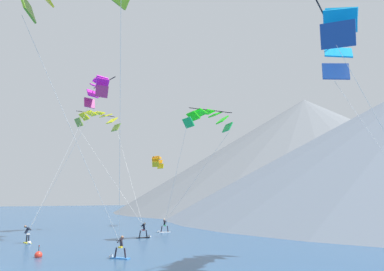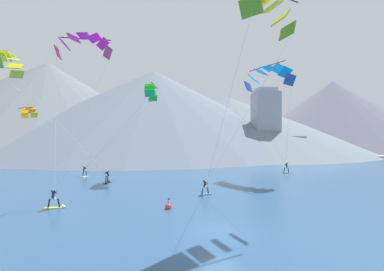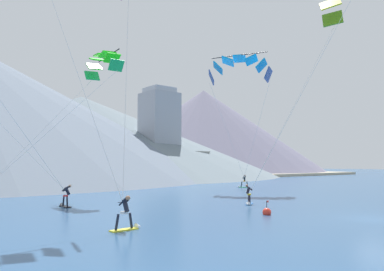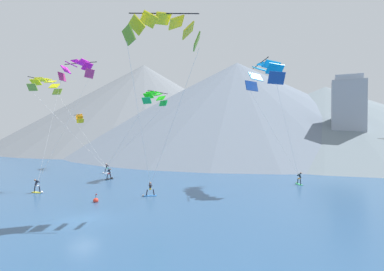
# 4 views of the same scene
# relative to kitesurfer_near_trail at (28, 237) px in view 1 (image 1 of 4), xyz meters

# --- Properties ---
(kitesurfer_near_trail) EXTENTS (1.77, 0.70, 1.80)m
(kitesurfer_near_trail) POSITION_rel_kitesurfer_near_trail_xyz_m (0.00, 0.00, 0.00)
(kitesurfer_near_trail) COLOR yellow
(kitesurfer_near_trail) RESTS_ON ground
(kitesurfer_mid_center) EXTENTS (1.65, 1.33, 1.68)m
(kitesurfer_mid_center) POSITION_rel_kitesurfer_near_trail_xyz_m (13.27, 4.09, -0.11)
(kitesurfer_mid_center) COLOR #337FDB
(kitesurfer_mid_center) RESTS_ON ground
(kitesurfer_far_left) EXTENTS (0.84, 1.78, 1.80)m
(kitesurfer_far_left) POSITION_rel_kitesurfer_near_trail_xyz_m (-3.52, 16.62, -0.01)
(kitesurfer_far_left) COLOR white
(kitesurfer_far_left) RESTS_ON ground
(kitesurfer_far_right) EXTENTS (0.68, 1.75, 1.76)m
(kitesurfer_far_right) POSITION_rel_kitesurfer_near_trail_xyz_m (1.27, 11.87, -0.03)
(kitesurfer_far_right) COLOR black
(kitesurfer_far_right) RESTS_ON ground
(parafoil_kite_near_lead) EXTENTS (7.43, 7.38, 15.46)m
(parafoil_kite_near_lead) POSITION_rel_kitesurfer_near_trail_xyz_m (24.54, 15.65, 14.91)
(parafoil_kite_near_lead) COLOR navy
(parafoil_kite_near_trail) EXTENTS (6.15, 7.05, 16.13)m
(parafoil_kite_near_trail) POSITION_rel_kitesurfer_near_trail_xyz_m (0.19, 6.13, 15.79)
(parafoil_kite_near_trail) COLOR #AF2E75
(parafoil_kite_far_left) EXTENTS (10.68, 6.03, 12.62)m
(parafoil_kite_far_left) POSITION_rel_kitesurfer_near_trail_xyz_m (6.48, 16.81, 12.53)
(parafoil_kite_far_left) COLOR green
(parafoil_kite_far_right) EXTENTS (12.63, 6.56, 14.82)m
(parafoil_kite_far_right) POSITION_rel_kitesurfer_near_trail_xyz_m (-10.15, 9.72, 14.68)
(parafoil_kite_far_right) COLOR olive
(parafoil_kite_distant_high_outer) EXTENTS (3.81, 3.31, 1.89)m
(parafoil_kite_distant_high_outer) POSITION_rel_kitesurfer_near_trail_xyz_m (-13.88, 20.86, 9.71)
(parafoil_kite_distant_high_outer) COLOR gold
(race_marker_buoy) EXTENTS (0.56, 0.56, 1.02)m
(race_marker_buoy) POSITION_rel_kitesurfer_near_trail_xyz_m (9.70, -0.72, -0.41)
(race_marker_buoy) COLOR red
(race_marker_buoy) RESTS_ON ground
(shore_building_harbour_front) EXTENTS (10.04, 4.59, 7.19)m
(shore_building_harbour_front) POSITION_rel_kitesurfer_near_trail_xyz_m (-23.12, 50.13, 3.04)
(shore_building_harbour_front) COLOR silver
(shore_building_harbour_front) RESTS_ON ground
(shore_building_promenade_mid) EXTENTS (9.87, 5.47, 4.04)m
(shore_building_promenade_mid) POSITION_rel_kitesurfer_near_trail_xyz_m (-12.31, 50.93, 1.46)
(shore_building_promenade_mid) COLOR silver
(shore_building_promenade_mid) RESTS_ON ground
(mountain_peak_west_ridge) EXTENTS (127.11, 127.11, 38.00)m
(mountain_peak_west_ridge) POSITION_rel_kitesurfer_near_trail_xyz_m (-45.58, 93.19, 18.43)
(mountain_peak_west_ridge) COLOR slate
(mountain_peak_west_ridge) RESTS_ON ground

